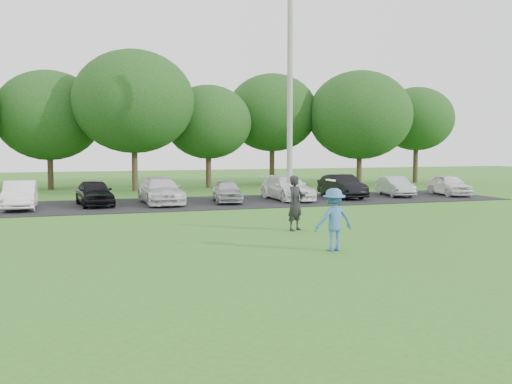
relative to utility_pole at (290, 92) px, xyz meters
The scene contains 7 objects.
ground 14.28m from the utility_pole, 110.58° to the right, with size 100.00×100.00×0.00m, color #307020.
parking_lot 7.17m from the utility_pole, behind, with size 32.00×6.50×0.03m, color black.
utility_pole is the anchor object (origin of this frame).
frisbee_player 14.08m from the utility_pole, 106.24° to the right, with size 1.11×0.74×1.95m.
camera_bystander 10.69m from the utility_pole, 110.17° to the right, with size 0.80×0.72×1.83m.
parked_cars 6.97m from the utility_pole, behind, with size 30.59×4.40×1.26m.
tree_row 10.87m from the utility_pole, 106.76° to the left, with size 42.39×9.85×8.64m.
Camera 1 is at (-5.74, -14.17, 2.83)m, focal length 40.00 mm.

